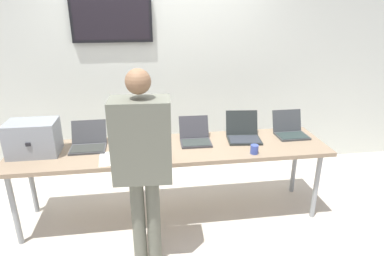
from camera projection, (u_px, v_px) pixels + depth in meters
The scene contains 12 objects.
ground at pixel (173, 215), 3.45m from camera, with size 8.00×8.00×0.04m, color beige.
back_wall at pixel (161, 65), 4.00m from camera, with size 8.00×0.11×2.72m.
workbench at pixel (171, 152), 3.19m from camera, with size 3.05×0.70×0.76m.
equipment_box at pixel (33, 138), 2.98m from camera, with size 0.44×0.30×0.32m.
laptop_station_0 at pixel (88, 142), 3.16m from camera, with size 0.34×0.34×0.23m.
laptop_station_1 at pixel (141, 139), 3.22m from camera, with size 0.37×0.33×0.28m.
laptop_station_2 at pixel (195, 137), 3.29m from camera, with size 0.31×0.34×0.22m.
laptop_station_3 at pixel (243, 133), 3.37m from camera, with size 0.36×0.38×0.26m.
laptop_station_4 at pixel (290, 130), 3.46m from camera, with size 0.32×0.32×0.24m.
person at pixel (142, 154), 2.48m from camera, with size 0.45×0.60×1.65m.
coffee_mug at pixel (254, 149), 3.03m from camera, with size 0.07×0.07×0.08m.
paper_sheet at pixel (111, 158), 2.94m from camera, with size 0.23×0.31×0.00m.
Camera 1 is at (-0.22, -2.90, 2.06)m, focal length 30.61 mm.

